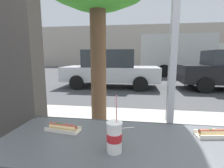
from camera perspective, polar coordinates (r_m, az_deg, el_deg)
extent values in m
plane|color=#424244|center=(9.42, 9.93, 0.23)|extent=(60.00, 60.00, 0.00)
cube|color=#B2ADA3|center=(3.24, 12.96, -16.76)|extent=(16.00, 2.80, 0.11)
cube|color=#35373A|center=(1.46, 19.14, -12.97)|extent=(2.31, 0.02, 0.02)
cube|color=#423D38|center=(1.74, -29.47, 7.57)|extent=(0.40, 0.20, 2.90)
cube|color=#9E9EA3|center=(1.41, 20.29, 14.91)|extent=(0.05, 0.08, 1.36)
cube|color=#A89E8E|center=(24.27, 9.20, 12.46)|extent=(28.00, 1.20, 5.68)
cylinder|color=silver|center=(0.98, 0.80, -17.89)|extent=(0.08, 0.08, 0.16)
cylinder|color=red|center=(0.98, 0.80, -17.47)|extent=(0.09, 0.09, 0.05)
cylinder|color=black|center=(0.95, 0.81, -13.73)|extent=(0.08, 0.08, 0.01)
cylinder|color=white|center=(0.95, 0.82, -13.17)|extent=(0.09, 0.09, 0.01)
cylinder|color=pink|center=(0.92, 1.53, -9.65)|extent=(0.01, 0.03, 0.20)
cube|color=silver|center=(1.37, 31.35, -14.78)|extent=(0.25, 0.13, 0.01)
cube|color=silver|center=(1.33, 32.42, -15.04)|extent=(0.24, 0.04, 0.03)
cube|color=silver|center=(1.40, 30.41, -13.71)|extent=(0.24, 0.04, 0.03)
cylinder|color=#DBB77A|center=(1.36, 31.43, -13.89)|extent=(0.21, 0.07, 0.04)
cylinder|color=#9E4733|center=(1.36, 31.48, -13.43)|extent=(0.21, 0.06, 0.03)
cube|color=beige|center=(1.35, 31.31, -12.98)|extent=(0.01, 0.01, 0.01)
cube|color=#337A2D|center=(1.34, 30.34, -13.12)|extent=(0.01, 0.01, 0.01)
cube|color=beige|center=(1.31, -16.20, -14.82)|extent=(0.26, 0.12, 0.01)
cube|color=beige|center=(1.27, -17.30, -15.09)|extent=(0.25, 0.04, 0.03)
cube|color=beige|center=(1.34, -15.20, -13.70)|extent=(0.25, 0.04, 0.03)
cylinder|color=#DBB77A|center=(1.30, -16.24, -13.90)|extent=(0.21, 0.07, 0.04)
cylinder|color=#9E4733|center=(1.30, -16.27, -13.41)|extent=(0.22, 0.05, 0.03)
cube|color=#337A2D|center=(1.32, -17.97, -12.60)|extent=(0.01, 0.01, 0.01)
cube|color=#337A2D|center=(1.31, -17.63, -12.66)|extent=(0.01, 0.01, 0.01)
cube|color=#337A2D|center=(1.30, -16.95, -12.79)|extent=(0.01, 0.01, 0.01)
cube|color=red|center=(1.26, -13.53, -13.41)|extent=(0.01, 0.01, 0.01)
cube|color=red|center=(1.28, -15.05, -13.14)|extent=(0.01, 0.01, 0.01)
cylinder|color=white|center=(1.29, 3.34, -14.78)|extent=(0.18, 0.07, 0.01)
cube|color=#BCBCC1|center=(8.18, -0.37, 3.60)|extent=(4.52, 1.89, 0.66)
cube|color=#282D33|center=(8.15, -0.83, 8.67)|extent=(2.35, 1.66, 0.78)
cylinder|color=black|center=(9.06, 9.34, 1.93)|extent=(0.64, 0.18, 0.64)
cylinder|color=black|center=(7.19, 9.57, 0.02)|extent=(0.64, 0.18, 0.64)
cylinder|color=black|center=(9.44, -7.93, 2.26)|extent=(0.64, 0.18, 0.64)
cylinder|color=black|center=(7.66, -11.87, 0.51)|extent=(0.64, 0.18, 0.64)
cylinder|color=black|center=(9.44, 25.23, 1.46)|extent=(0.64, 0.18, 0.64)
cylinder|color=black|center=(7.73, 29.10, -0.40)|extent=(0.64, 0.18, 0.64)
cube|color=beige|center=(13.81, 20.60, 9.87)|extent=(5.07, 2.20, 2.58)
cube|color=beige|center=(14.85, 33.29, 7.56)|extent=(1.90, 2.10, 1.90)
cylinder|color=black|center=(15.85, 31.41, 4.29)|extent=(0.90, 0.24, 0.90)
cylinder|color=black|center=(14.77, 15.92, 5.02)|extent=(0.90, 0.24, 0.90)
cylinder|color=black|center=(12.59, 17.21, 4.28)|extent=(0.90, 0.24, 0.90)
cylinder|color=#422240|center=(4.52, -24.52, -3.45)|extent=(0.14, 0.14, 0.84)
cylinder|color=#422240|center=(4.43, -22.56, -3.58)|extent=(0.14, 0.14, 0.84)
cylinder|color=#66A14F|center=(4.38, -24.15, 5.46)|extent=(0.32, 0.32, 0.56)
sphere|color=tan|center=(4.38, -24.50, 10.69)|extent=(0.22, 0.22, 0.22)
cylinder|color=brown|center=(2.75, -4.65, 7.97)|extent=(0.25, 0.25, 2.58)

